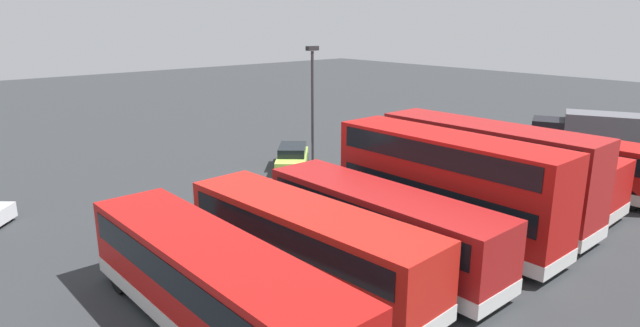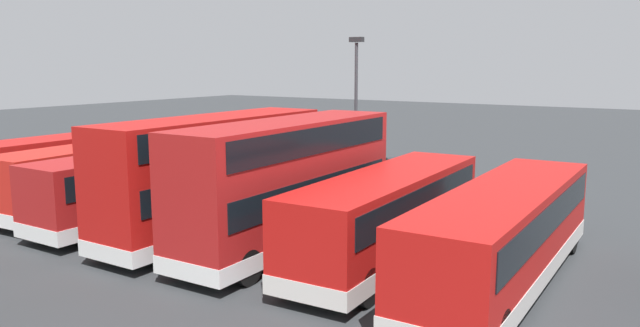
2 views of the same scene
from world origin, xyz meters
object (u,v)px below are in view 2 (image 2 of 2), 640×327
(bus_single_deck_seventh, at_px, (43,166))
(car_small_green, at_px, (411,172))
(bus_double_decker_third, at_px, (289,180))
(bus_single_deck_sixth, at_px, (107,173))
(lamp_post_tall, at_px, (356,103))
(car_hatchback_silver, at_px, (202,144))
(bus_single_deck_near_end, at_px, (505,232))
(bus_single_deck_fifth, at_px, (149,182))
(bus_single_deck_second, at_px, (389,214))
(bus_double_decker_fourth, at_px, (215,172))

(bus_single_deck_seventh, distance_m, car_small_green, 18.59)
(bus_double_decker_third, relative_size, car_small_green, 2.29)
(bus_single_deck_sixth, xyz_separation_m, lamp_post_tall, (-7.80, -8.91, 2.94))
(bus_double_decker_third, relative_size, car_hatchback_silver, 2.42)
(bus_single_deck_near_end, distance_m, car_small_green, 15.31)
(bus_single_deck_near_end, xyz_separation_m, bus_single_deck_fifth, (14.67, 0.47, -0.00))
(bus_single_deck_second, xyz_separation_m, car_hatchback_silver, (22.45, -14.58, -0.92))
(bus_double_decker_third, bearing_deg, bus_single_deck_near_end, -177.02)
(bus_double_decker_fourth, distance_m, bus_single_deck_fifth, 3.97)
(bus_single_deck_sixth, bearing_deg, bus_double_decker_fourth, 175.31)
(bus_double_decker_fourth, height_order, bus_single_deck_fifth, bus_double_decker_fourth)
(bus_single_deck_near_end, height_order, bus_single_deck_fifth, same)
(bus_single_deck_near_end, height_order, bus_double_decker_fourth, bus_double_decker_fourth)
(bus_single_deck_fifth, distance_m, car_hatchback_silver, 19.20)
(bus_single_deck_fifth, height_order, car_hatchback_silver, bus_single_deck_fifth)
(bus_double_decker_fourth, xyz_separation_m, car_hatchback_silver, (15.54, -15.36, -1.75))
(bus_single_deck_sixth, height_order, lamp_post_tall, lamp_post_tall)
(bus_single_deck_fifth, xyz_separation_m, car_small_green, (-5.91, -13.00, -0.92))
(bus_double_decker_third, height_order, bus_single_deck_sixth, bus_double_decker_third)
(bus_single_deck_seventh, distance_m, car_hatchback_silver, 15.91)
(bus_single_deck_near_end, xyz_separation_m, bus_double_decker_fourth, (10.78, 0.60, 0.82))
(car_small_green, bearing_deg, lamp_post_tall, 69.28)
(bus_double_decker_fourth, height_order, bus_single_deck_seventh, bus_double_decker_fourth)
(car_hatchback_silver, distance_m, car_small_green, 17.71)
(bus_double_decker_third, bearing_deg, bus_single_deck_fifth, 0.64)
(bus_single_deck_second, bearing_deg, car_small_green, -68.45)
(bus_single_deck_second, distance_m, car_hatchback_silver, 26.78)
(bus_double_decker_third, relative_size, bus_double_decker_fourth, 1.01)
(car_small_green, bearing_deg, car_hatchback_silver, -7.23)
(car_small_green, relative_size, lamp_post_tall, 0.58)
(bus_single_deck_sixth, bearing_deg, lamp_post_tall, -131.20)
(bus_double_decker_fourth, height_order, bus_single_deck_sixth, bus_double_decker_fourth)
(bus_double_decker_fourth, bearing_deg, bus_single_deck_fifth, -1.95)
(bus_single_deck_fifth, bearing_deg, bus_double_decker_third, -179.36)
(bus_single_deck_near_end, bearing_deg, bus_single_deck_second, -2.60)
(bus_single_deck_second, bearing_deg, bus_double_decker_fourth, 6.45)
(car_hatchback_silver, bearing_deg, bus_single_deck_seventh, 105.91)
(bus_double_decker_third, relative_size, lamp_post_tall, 1.34)
(bus_single_deck_near_end, distance_m, car_hatchback_silver, 30.19)
(bus_single_deck_sixth, bearing_deg, bus_single_deck_near_end, -179.94)
(bus_single_deck_near_end, relative_size, bus_single_deck_sixth, 1.11)
(bus_single_deck_near_end, height_order, car_small_green, bus_single_deck_near_end)
(bus_double_decker_fourth, height_order, car_small_green, bus_double_decker_fourth)
(bus_single_deck_second, height_order, lamp_post_tall, lamp_post_tall)
(bus_double_decker_fourth, height_order, car_hatchback_silver, bus_double_decker_fourth)
(bus_single_deck_second, height_order, car_hatchback_silver, bus_single_deck_second)
(bus_double_decker_third, height_order, car_hatchback_silver, bus_double_decker_third)
(bus_single_deck_sixth, relative_size, car_hatchback_silver, 2.48)
(bus_double_decker_third, bearing_deg, bus_single_deck_sixth, -2.06)
(lamp_post_tall, bearing_deg, bus_single_deck_second, 125.64)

